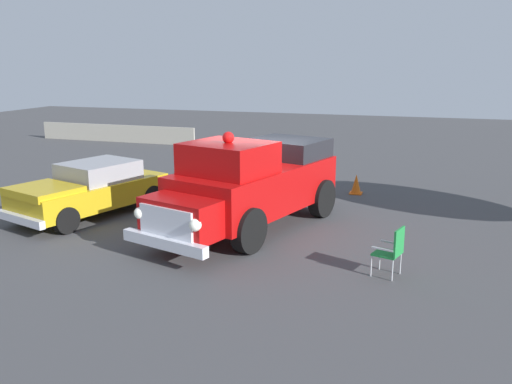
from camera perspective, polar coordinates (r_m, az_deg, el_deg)
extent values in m
plane|color=#424244|center=(14.58, -0.29, -3.06)|extent=(60.00, 60.00, 0.00)
cylinder|color=black|center=(12.09, -0.76, -4.05)|extent=(0.60, 1.09, 1.04)
cylinder|color=black|center=(13.29, -7.85, -2.53)|extent=(0.60, 1.09, 1.04)
cylinder|color=black|center=(14.98, 6.95, -0.65)|extent=(0.60, 1.09, 1.04)
cylinder|color=black|center=(15.96, 0.58, 0.35)|extent=(0.60, 1.09, 1.04)
cube|color=#B70C0C|center=(13.88, 0.00, 0.56)|extent=(3.41, 5.30, 1.10)
cube|color=#B70C0C|center=(11.75, -7.87, -2.67)|extent=(1.94, 1.36, 0.84)
cube|color=#B70C0C|center=(12.79, -2.91, 3.52)|extent=(2.31, 2.17, 0.76)
cube|color=#232328|center=(15.02, 3.34, 4.46)|extent=(2.36, 2.19, 0.60)
cube|color=silver|center=(11.44, -9.37, -3.18)|extent=(1.41, 0.53, 0.64)
cube|color=silver|center=(11.50, -9.64, -5.30)|extent=(2.20, 0.83, 0.24)
sphere|color=white|center=(10.91, -6.41, -3.47)|extent=(0.32, 0.32, 0.26)
sphere|color=white|center=(11.95, -12.11, -2.17)|extent=(0.32, 0.32, 0.26)
sphere|color=red|center=(12.71, -2.94, 5.74)|extent=(0.35, 0.35, 0.28)
cylinder|color=black|center=(14.28, -19.38, -2.81)|extent=(0.45, 0.73, 0.68)
cylinder|color=black|center=(15.61, -22.89, -1.75)|extent=(0.45, 0.73, 0.68)
cylinder|color=black|center=(16.04, -10.98, -0.50)|extent=(0.45, 0.73, 0.68)
cylinder|color=black|center=(17.24, -14.76, 0.28)|extent=(0.45, 0.73, 0.68)
cube|color=gold|center=(15.67, -16.92, -0.13)|extent=(2.98, 4.55, 0.64)
cube|color=gold|center=(14.78, -21.43, 0.13)|extent=(1.99, 1.83, 0.20)
cube|color=#99999E|center=(15.74, -16.21, 2.06)|extent=(2.06, 2.28, 0.56)
cube|color=silver|center=(14.55, -23.61, -2.64)|extent=(1.86, 0.73, 0.20)
cylinder|color=#B7BABF|center=(11.13, 12.02, -7.60)|extent=(0.03, 0.03, 0.44)
cylinder|color=#B7BABF|center=(11.51, 12.88, -6.91)|extent=(0.03, 0.03, 0.44)
cylinder|color=#B7BABF|center=(10.98, 14.15, -8.01)|extent=(0.03, 0.03, 0.44)
cylinder|color=#B7BABF|center=(11.37, 14.95, -7.30)|extent=(0.03, 0.03, 0.44)
cube|color=#1E7F38|center=(11.16, 13.56, -6.32)|extent=(0.60, 0.60, 0.04)
cube|color=#1E7F38|center=(10.99, 14.81, -5.14)|extent=(0.18, 0.47, 0.56)
cube|color=#B7BABF|center=(10.90, 13.15, -5.88)|extent=(0.43, 0.16, 0.03)
cube|color=#B7BABF|center=(11.32, 14.06, -5.18)|extent=(0.43, 0.16, 0.03)
cylinder|color=#2D334C|center=(18.69, 4.95, 2.02)|extent=(0.21, 0.21, 0.88)
cylinder|color=#2D334C|center=(18.84, 5.45, 2.10)|extent=(0.21, 0.21, 0.88)
cube|color=silver|center=(18.64, 5.25, 4.23)|extent=(0.45, 0.49, 0.56)
cylinder|color=silver|center=(18.47, 4.63, 3.97)|extent=(0.14, 0.14, 0.60)
cylinder|color=silver|center=(18.83, 5.86, 4.13)|extent=(0.14, 0.14, 0.60)
sphere|color=beige|center=(18.57, 5.28, 5.45)|extent=(0.32, 0.32, 0.23)
cube|color=orange|center=(17.84, 10.45, -0.11)|extent=(0.40, 0.40, 0.04)
cone|color=orange|center=(17.77, 10.50, 0.88)|extent=(0.32, 0.32, 0.60)
cube|color=#A8A393|center=(29.74, -14.49, 6.00)|extent=(9.00, 0.12, 0.90)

